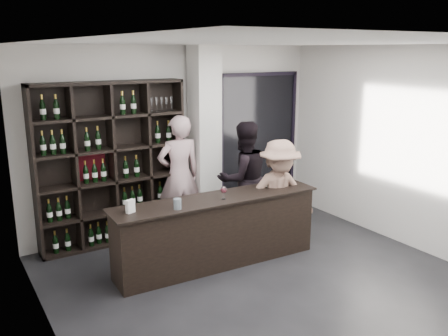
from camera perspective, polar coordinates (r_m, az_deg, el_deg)
floor at (r=5.89m, az=6.96°, el=-14.80°), size 5.00×5.50×0.01m
wine_shelf at (r=7.09m, az=-13.32°, el=0.40°), size 2.20×0.35×2.40m
structural_column at (r=7.54m, az=-2.33°, el=3.52°), size 0.40×0.40×2.90m
glass_panel at (r=8.37m, az=4.13°, el=4.21°), size 1.60×0.08×2.10m
tasting_counter at (r=6.38m, az=-0.82°, el=-7.60°), size 2.87×0.60×0.94m
taster_pink at (r=7.37m, az=-5.41°, el=-0.88°), size 0.73×0.53×1.87m
taster_black at (r=7.32m, az=2.36°, el=-1.29°), size 0.92×0.74×1.78m
customer at (r=6.76m, az=6.63°, el=-3.39°), size 1.15×0.82×1.62m
wine_glass at (r=6.13m, az=-0.04°, el=-2.89°), size 0.11×0.11×0.20m
spit_cup at (r=5.80m, az=-5.63°, el=-4.32°), size 0.10×0.10×0.13m
napkin_stack at (r=6.76m, az=5.59°, el=-2.14°), size 0.14×0.14×0.02m
card_stand at (r=5.75m, az=-11.21°, el=-4.55°), size 0.12×0.09×0.16m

